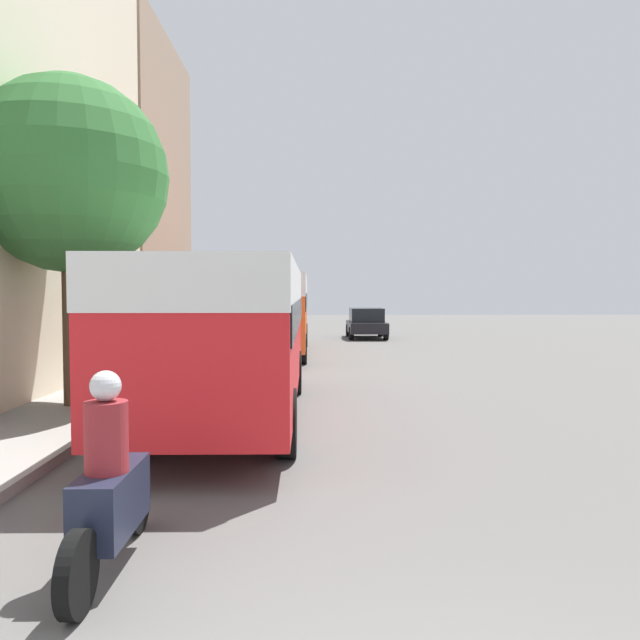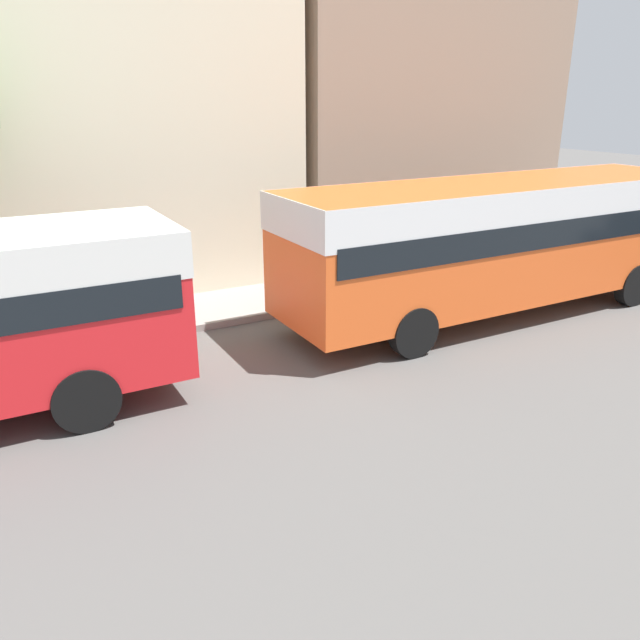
# 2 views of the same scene
# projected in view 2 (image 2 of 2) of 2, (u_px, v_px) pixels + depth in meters

# --- Properties ---
(building_midblock) EXTENTS (6.04, 9.62, 13.03)m
(building_midblock) POSITION_uv_depth(u_px,v_px,m) (66.00, 14.00, 14.77)
(building_midblock) COLOR beige
(building_midblock) RESTS_ON ground_plane
(building_far_terrace) EXTENTS (5.37, 8.76, 12.57)m
(building_far_terrace) POSITION_uv_depth(u_px,v_px,m) (402.00, 40.00, 18.90)
(building_far_terrace) COLOR gray
(building_far_terrace) RESTS_ON ground_plane
(bus_following) EXTENTS (2.64, 10.41, 2.97)m
(bus_following) POSITION_uv_depth(u_px,v_px,m) (502.00, 229.00, 13.74)
(bus_following) COLOR #EA5B23
(bus_following) RESTS_ON ground_plane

